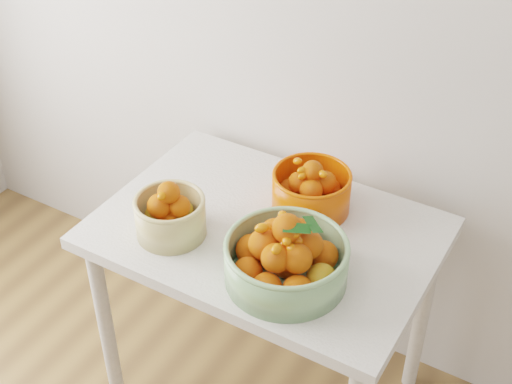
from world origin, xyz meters
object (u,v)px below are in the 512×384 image
bowl_cream (170,215)px  bowl_orange (311,190)px  table (266,252)px  bowl_green (286,258)px

bowl_cream → bowl_orange: bearing=46.5°
table → bowl_cream: size_ratio=3.83×
bowl_orange → table: bearing=-114.2°
table → bowl_cream: 0.33m
bowl_cream → bowl_orange: size_ratio=0.90×
bowl_green → bowl_orange: 0.33m
bowl_green → bowl_orange: bearing=104.8°
bowl_cream → bowl_green: bowl_green is taller
bowl_cream → bowl_orange: 0.43m
bowl_green → bowl_orange: bowl_green is taller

